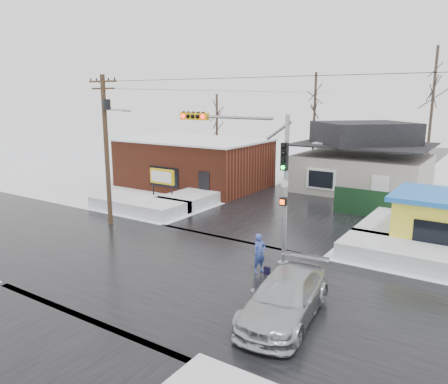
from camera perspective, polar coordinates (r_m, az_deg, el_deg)
The scene contains 20 objects.
ground at distance 20.30m, azimuth -6.49°, elevation -10.16°, with size 120.00×120.00×0.00m, color white.
road_ns at distance 20.30m, azimuth -6.49°, elevation -10.13°, with size 10.00×120.00×0.02m, color black.
road_ew at distance 20.30m, azimuth -6.49°, elevation -10.13°, with size 120.00×10.00×0.02m, color black.
snowbank_nw at distance 30.90m, azimuth -11.06°, elevation -1.62°, with size 7.00×3.00×0.80m, color white.
snowbank_ne at distance 22.76m, azimuth 23.80°, elevation -7.56°, with size 7.00×3.00×0.80m, color white.
snowbank_nside_w at distance 33.35m, azimuth -2.59°, elevation -0.37°, with size 3.00×8.00×0.80m, color white.
snowbank_nside_e at distance 27.80m, azimuth 21.55°, elevation -3.85°, with size 3.00×8.00×0.80m, color white.
traffic_signal at distance 20.07m, azimuth 4.02°, elevation 3.13°, with size 6.05×0.68×7.00m.
utility_pole at distance 26.96m, azimuth -15.05°, elevation 6.34°, with size 3.15×0.44×9.00m.
brick_building at distance 38.54m, azimuth -3.95°, elevation 3.89°, with size 12.20×8.20×4.12m.
marquee_sign at distance 32.36m, azimuth -8.10°, elevation 1.88°, with size 2.20×0.21×2.55m.
house at distance 38.04m, azimuth 17.66°, elevation 4.05°, with size 10.40×8.40×5.76m.
kiosk at distance 25.25m, azimuth 26.31°, elevation -3.36°, with size 4.60×4.60×2.88m.
fence at distance 29.67m, azimuth 21.50°, elevation -1.85°, with size 8.00×0.12×1.80m, color black.
tree_far_left at distance 43.42m, azimuth 11.83°, elevation 12.39°, with size 3.00×3.00×10.00m.
tree_far_mid at distance 42.79m, azimuth 25.87°, elevation 13.58°, with size 3.00×3.00×12.00m.
tree_far_west at distance 46.40m, azimuth -0.95°, elevation 10.67°, with size 3.00×3.00×8.00m.
pedestrian at distance 19.72m, azimuth 4.65°, elevation -8.02°, with size 0.65×0.43×1.79m, color #3E53AD.
car at distance 16.01m, azimuth 7.98°, elevation -13.55°, with size 2.21×5.43×1.58m, color #ACAFB4.
shopping_bag at distance 19.77m, azimuth 5.64°, elevation -10.23°, with size 0.28×0.12×0.35m, color black.
Camera 1 is at (12.13, -14.31, 7.76)m, focal length 35.00 mm.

